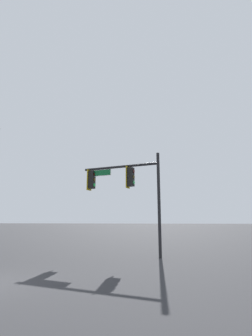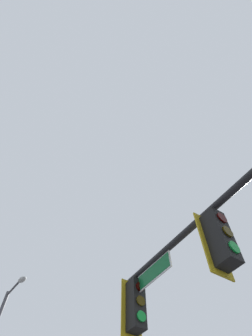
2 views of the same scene
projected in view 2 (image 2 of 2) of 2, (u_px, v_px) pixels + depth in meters
signal_pole_near at (206, 266)px, 4.58m from camera, size 4.80×1.27×5.70m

